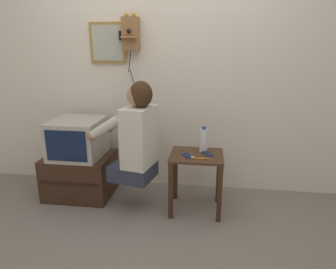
# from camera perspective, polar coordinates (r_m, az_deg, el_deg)

# --- Properties ---
(ground_plane) EXTENTS (14.00, 14.00, 0.00)m
(ground_plane) POSITION_cam_1_polar(r_m,az_deg,el_deg) (2.31, -6.04, -22.57)
(ground_plane) COLOR slate
(wall_back) EXTENTS (6.80, 0.05, 2.55)m
(wall_back) POSITION_cam_1_polar(r_m,az_deg,el_deg) (3.05, -0.98, 13.09)
(wall_back) COLOR silver
(wall_back) RESTS_ON ground_plane
(side_table) EXTENTS (0.46, 0.41, 0.54)m
(side_table) POSITION_cam_1_polar(r_m,az_deg,el_deg) (2.70, 5.42, -6.38)
(side_table) COLOR #422819
(side_table) RESTS_ON ground_plane
(person) EXTENTS (0.60, 0.46, 0.88)m
(person) POSITION_cam_1_polar(r_m,az_deg,el_deg) (2.62, -6.07, -0.13)
(person) COLOR #2D3347
(person) RESTS_ON ground_plane
(tv_stand) EXTENTS (0.64, 0.52, 0.42)m
(tv_stand) POSITION_cam_1_polar(r_m,az_deg,el_deg) (3.17, -16.29, -7.35)
(tv_stand) COLOR #382316
(tv_stand) RESTS_ON ground_plane
(television) EXTENTS (0.46, 0.51, 0.36)m
(television) POSITION_cam_1_polar(r_m,az_deg,el_deg) (3.02, -16.81, -0.65)
(television) COLOR #ADA89E
(television) RESTS_ON tv_stand
(wall_phone_antique) EXTENTS (0.20, 0.18, 0.72)m
(wall_phone_antique) POSITION_cam_1_polar(r_m,az_deg,el_deg) (3.02, -7.15, 18.54)
(wall_phone_antique) COLOR olive
(framed_picture) EXTENTS (0.36, 0.03, 0.39)m
(framed_picture) POSITION_cam_1_polar(r_m,az_deg,el_deg) (3.14, -11.40, 16.72)
(framed_picture) COLOR olive
(cell_phone_held) EXTENTS (0.10, 0.14, 0.01)m
(cell_phone_held) POSITION_cam_1_polar(r_m,az_deg,el_deg) (2.61, 3.66, -3.95)
(cell_phone_held) COLOR navy
(cell_phone_held) RESTS_ON side_table
(cell_phone_spare) EXTENTS (0.11, 0.14, 0.01)m
(cell_phone_spare) POSITION_cam_1_polar(r_m,az_deg,el_deg) (2.67, 7.51, -3.58)
(cell_phone_spare) COLOR navy
(cell_phone_spare) RESTS_ON side_table
(water_bottle) EXTENTS (0.08, 0.08, 0.23)m
(water_bottle) POSITION_cam_1_polar(r_m,az_deg,el_deg) (2.70, 6.82, -1.03)
(water_bottle) COLOR silver
(water_bottle) RESTS_ON side_table
(toothbrush) EXTENTS (0.16, 0.03, 0.02)m
(toothbrush) POSITION_cam_1_polar(r_m,az_deg,el_deg) (2.54, 5.88, -4.51)
(toothbrush) COLOR orange
(toothbrush) RESTS_ON side_table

